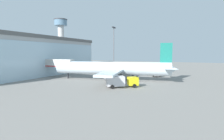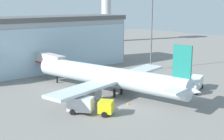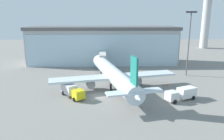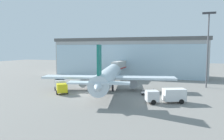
{
  "view_description": "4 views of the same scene",
  "coord_description": "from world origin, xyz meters",
  "px_view_note": "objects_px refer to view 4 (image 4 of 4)",
  "views": [
    {
      "loc": [
        -43.14,
        -16.12,
        8.0
      ],
      "look_at": [
        1.48,
        5.99,
        3.14
      ],
      "focal_mm": 28.0,
      "sensor_mm": 36.0,
      "label": 1
    },
    {
      "loc": [
        -33.25,
        -39.34,
        17.28
      ],
      "look_at": [
        5.45,
        8.3,
        4.16
      ],
      "focal_mm": 50.0,
      "sensor_mm": 36.0,
      "label": 2
    },
    {
      "loc": [
        1.97,
        -47.34,
        18.16
      ],
      "look_at": [
        2.94,
        6.37,
        4.59
      ],
      "focal_mm": 35.0,
      "sensor_mm": 36.0,
      "label": 3
    },
    {
      "loc": [
        21.91,
        -43.53,
        10.09
      ],
      "look_at": [
        4.11,
        6.21,
        4.89
      ],
      "focal_mm": 35.0,
      "sensor_mm": 36.0,
      "label": 4
    }
  ],
  "objects_px": {
    "catering_truck": "(61,86)",
    "safety_cone_wingtip": "(170,91)",
    "fuel_truck": "(167,95)",
    "baggage_cart": "(148,93)",
    "safety_cone_nose": "(91,93)",
    "jet_bridge": "(121,65)",
    "airplane": "(109,76)",
    "apron_light_mast": "(208,43)"
  },
  "relations": [
    {
      "from": "catering_truck",
      "to": "baggage_cart",
      "type": "relative_size",
      "value": 2.46
    },
    {
      "from": "safety_cone_wingtip",
      "to": "jet_bridge",
      "type": "bearing_deg",
      "value": 133.68
    },
    {
      "from": "baggage_cart",
      "to": "catering_truck",
      "type": "bearing_deg",
      "value": -173.37
    },
    {
      "from": "fuel_truck",
      "to": "safety_cone_wingtip",
      "type": "distance_m",
      "value": 10.33
    },
    {
      "from": "jet_bridge",
      "to": "fuel_truck",
      "type": "bearing_deg",
      "value": -149.84
    },
    {
      "from": "airplane",
      "to": "baggage_cart",
      "type": "relative_size",
      "value": 12.94
    },
    {
      "from": "jet_bridge",
      "to": "safety_cone_wingtip",
      "type": "bearing_deg",
      "value": -138.22
    },
    {
      "from": "apron_light_mast",
      "to": "catering_truck",
      "type": "distance_m",
      "value": 38.16
    },
    {
      "from": "fuel_truck",
      "to": "safety_cone_nose",
      "type": "height_order",
      "value": "fuel_truck"
    },
    {
      "from": "jet_bridge",
      "to": "safety_cone_wingtip",
      "type": "xyz_separation_m",
      "value": [
        17.7,
        -18.54,
        -4.3
      ]
    },
    {
      "from": "fuel_truck",
      "to": "apron_light_mast",
      "type": "bearing_deg",
      "value": -136.33
    },
    {
      "from": "baggage_cart",
      "to": "airplane",
      "type": "bearing_deg",
      "value": 159.5
    },
    {
      "from": "jet_bridge",
      "to": "catering_truck",
      "type": "distance_m",
      "value": 27.37
    },
    {
      "from": "airplane",
      "to": "apron_light_mast",
      "type": "bearing_deg",
      "value": -78.4
    },
    {
      "from": "airplane",
      "to": "safety_cone_nose",
      "type": "relative_size",
      "value": 67.8
    },
    {
      "from": "fuel_truck",
      "to": "baggage_cart",
      "type": "xyz_separation_m",
      "value": [
        -4.54,
        5.74,
        -0.97
      ]
    },
    {
      "from": "airplane",
      "to": "jet_bridge",
      "type": "bearing_deg",
      "value": -4.95
    },
    {
      "from": "airplane",
      "to": "catering_truck",
      "type": "bearing_deg",
      "value": 110.96
    },
    {
      "from": "airplane",
      "to": "safety_cone_wingtip",
      "type": "relative_size",
      "value": 67.8
    },
    {
      "from": "apron_light_mast",
      "to": "baggage_cart",
      "type": "xyz_separation_m",
      "value": [
        -12.52,
        -14.2,
        -10.88
      ]
    },
    {
      "from": "safety_cone_wingtip",
      "to": "airplane",
      "type": "bearing_deg",
      "value": -175.04
    },
    {
      "from": "airplane",
      "to": "catering_truck",
      "type": "relative_size",
      "value": 5.26
    },
    {
      "from": "jet_bridge",
      "to": "airplane",
      "type": "height_order",
      "value": "airplane"
    },
    {
      "from": "catering_truck",
      "to": "fuel_truck",
      "type": "xyz_separation_m",
      "value": [
        24.41,
        -2.35,
        0.0
      ]
    },
    {
      "from": "baggage_cart",
      "to": "safety_cone_wingtip",
      "type": "bearing_deg",
      "value": 44.01
    },
    {
      "from": "jet_bridge",
      "to": "baggage_cart",
      "type": "bearing_deg",
      "value": -151.56
    },
    {
      "from": "jet_bridge",
      "to": "catering_truck",
      "type": "bearing_deg",
      "value": 164.56
    },
    {
      "from": "jet_bridge",
      "to": "fuel_truck",
      "type": "relative_size",
      "value": 1.81
    },
    {
      "from": "apron_light_mast",
      "to": "jet_bridge",
      "type": "bearing_deg",
      "value": 161.2
    },
    {
      "from": "safety_cone_wingtip",
      "to": "baggage_cart",
      "type": "bearing_deg",
      "value": -132.94
    },
    {
      "from": "airplane",
      "to": "catering_truck",
      "type": "xyz_separation_m",
      "value": [
        -9.51,
        -6.64,
        -1.98
      ]
    },
    {
      "from": "airplane",
      "to": "safety_cone_nose",
      "type": "xyz_separation_m",
      "value": [
        -1.44,
        -7.14,
        -3.17
      ]
    },
    {
      "from": "baggage_cart",
      "to": "safety_cone_nose",
      "type": "relative_size",
      "value": 5.24
    },
    {
      "from": "apron_light_mast",
      "to": "baggage_cart",
      "type": "distance_m",
      "value": 21.84
    },
    {
      "from": "catering_truck",
      "to": "airplane",
      "type": "bearing_deg",
      "value": 86.49
    },
    {
      "from": "catering_truck",
      "to": "safety_cone_wingtip",
      "type": "distance_m",
      "value": 25.36
    },
    {
      "from": "apron_light_mast",
      "to": "safety_cone_wingtip",
      "type": "height_order",
      "value": "apron_light_mast"
    },
    {
      "from": "jet_bridge",
      "to": "baggage_cart",
      "type": "relative_size",
      "value": 4.76
    },
    {
      "from": "jet_bridge",
      "to": "apron_light_mast",
      "type": "distance_m",
      "value": 28.31
    },
    {
      "from": "fuel_truck",
      "to": "safety_cone_nose",
      "type": "bearing_deg",
      "value": -31.01
    },
    {
      "from": "baggage_cart",
      "to": "safety_cone_nose",
      "type": "distance_m",
      "value": 12.41
    },
    {
      "from": "catering_truck",
      "to": "baggage_cart",
      "type": "xyz_separation_m",
      "value": [
        19.86,
        3.39,
        -0.97
      ]
    }
  ]
}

